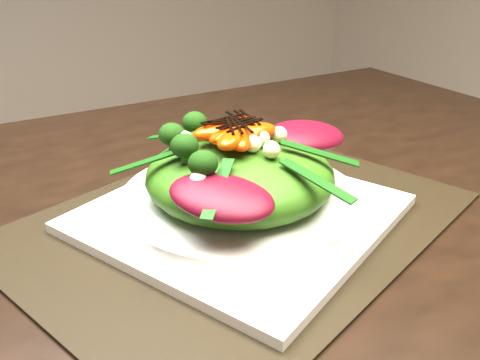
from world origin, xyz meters
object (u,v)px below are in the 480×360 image
lettuce_mound (240,175)px  orange_segment (216,137)px  placemat (240,219)px  plate_base (240,213)px  dining_table (68,279)px  salad_bowl (240,201)px

lettuce_mound → orange_segment: 0.05m
placemat → plate_base: plate_base is taller
placemat → orange_segment: size_ratio=6.37×
orange_segment → placemat: bearing=-32.0°
dining_table → salad_bowl: 0.19m
orange_segment → dining_table: bearing=179.1°
placemat → lettuce_mound: bearing=0.0°
salad_bowl → orange_segment: size_ratio=3.51×
dining_table → lettuce_mound: 0.19m
plate_base → lettuce_mound: bearing=0.0°
dining_table → placemat: (0.18, -0.02, 0.02)m
dining_table → salad_bowl: (0.18, -0.02, 0.04)m
placemat → dining_table: bearing=175.2°
placemat → salad_bowl: 0.02m
lettuce_mound → salad_bowl: bearing=0.0°
plate_base → placemat: bearing=0.0°
placemat → orange_segment: 0.10m
dining_table → orange_segment: bearing=-0.9°
lettuce_mound → orange_segment: (-0.02, 0.01, 0.04)m
placemat → plate_base: bearing=0.0°
placemat → salad_bowl: salad_bowl is taller
plate_base → orange_segment: 0.09m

